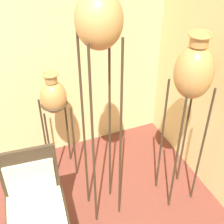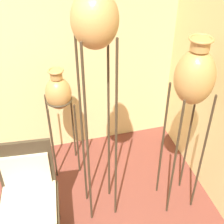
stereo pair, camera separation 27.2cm
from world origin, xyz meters
TOP-DOWN VIEW (x-y plane):
  - vase_stand_tall at (1.07, 1.16)m, footprint 0.32×0.32m
  - vase_stand_medium at (1.81, 1.05)m, footprint 0.32×0.32m
  - vase_stand_short at (0.83, 1.80)m, footprint 0.27×0.27m
  - chair at (0.43, 1.03)m, footprint 0.53×0.53m

SIDE VIEW (x-z plane):
  - chair at x=0.43m, z-range 0.07..1.04m
  - vase_stand_short at x=0.83m, z-range 0.34..1.56m
  - vase_stand_medium at x=1.81m, z-range 0.52..2.25m
  - vase_stand_tall at x=1.07m, z-range 0.75..2.93m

